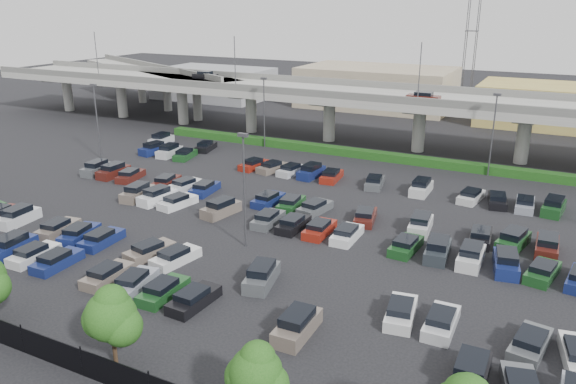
% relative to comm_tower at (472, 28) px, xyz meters
% --- Properties ---
extents(ground, '(280.00, 280.00, 0.00)m').
position_rel_comm_tower_xyz_m(ground, '(-4.00, -74.00, -15.61)').
color(ground, black).
extents(overpass, '(150.00, 13.00, 15.80)m').
position_rel_comm_tower_xyz_m(overpass, '(-4.22, -41.99, -8.64)').
color(overpass, gray).
rests_on(overpass, ground).
extents(on_ramp, '(50.93, 30.13, 8.80)m').
position_rel_comm_tower_xyz_m(on_ramp, '(-56.10, -30.95, -8.76)').
color(on_ramp, gray).
rests_on(on_ramp, ground).
extents(hedge, '(66.00, 1.60, 1.10)m').
position_rel_comm_tower_xyz_m(hedge, '(-4.00, -49.00, -15.06)').
color(hedge, '#143F12').
rests_on(hedge, ground).
extents(fence, '(70.00, 0.10, 2.00)m').
position_rel_comm_tower_xyz_m(fence, '(-4.05, -102.00, -14.71)').
color(fence, black).
rests_on(fence, ground).
extents(tree_row, '(65.07, 3.66, 5.94)m').
position_rel_comm_tower_xyz_m(tree_row, '(-3.30, -100.53, -12.09)').
color(tree_row, '#332316').
rests_on(tree_row, ground).
extents(parked_cars, '(63.05, 41.70, 1.67)m').
position_rel_comm_tower_xyz_m(parked_cars, '(-3.38, -76.57, -15.00)').
color(parked_cars, '#8C91A0').
rests_on(parked_cars, ground).
extents(light_poles, '(66.90, 48.38, 10.30)m').
position_rel_comm_tower_xyz_m(light_poles, '(-8.12, -72.00, -9.37)').
color(light_poles, '#49484D').
rests_on(light_poles, ground).
extents(distant_buildings, '(138.00, 24.00, 9.00)m').
position_rel_comm_tower_xyz_m(distant_buildings, '(8.38, -12.19, -11.87)').
color(distant_buildings, gray).
rests_on(distant_buildings, ground).
extents(comm_tower, '(2.40, 2.40, 30.00)m').
position_rel_comm_tower_xyz_m(comm_tower, '(0.00, 0.00, 0.00)').
color(comm_tower, '#49484D').
rests_on(comm_tower, ground).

